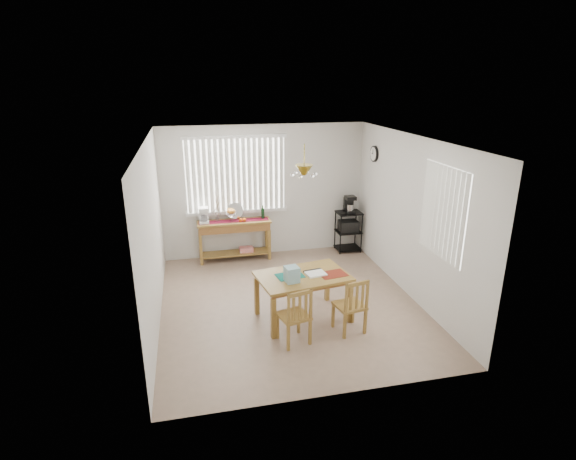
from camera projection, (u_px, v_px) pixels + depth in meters
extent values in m
cube|color=gray|center=(289.00, 303.00, 7.20)|extent=(4.00, 4.50, 0.01)
cube|color=silver|center=(264.00, 191.00, 8.90)|extent=(4.00, 0.10, 2.60)
cube|color=silver|center=(339.00, 294.00, 4.65)|extent=(4.00, 0.10, 2.60)
cube|color=silver|center=(148.00, 236.00, 6.35)|extent=(0.10, 4.50, 2.60)
cube|color=silver|center=(414.00, 217.00, 7.20)|extent=(0.10, 4.50, 2.60)
cube|color=white|center=(290.00, 136.00, 6.34)|extent=(4.00, 4.50, 0.10)
cube|color=white|center=(236.00, 175.00, 8.62)|extent=(1.90, 0.01, 1.40)
cube|color=white|center=(188.00, 177.00, 8.43)|extent=(0.07, 0.03, 1.40)
cube|color=white|center=(194.00, 177.00, 8.45)|extent=(0.07, 0.03, 1.40)
cube|color=white|center=(200.00, 177.00, 8.47)|extent=(0.07, 0.03, 1.40)
cube|color=white|center=(205.00, 177.00, 8.49)|extent=(0.07, 0.03, 1.40)
cube|color=white|center=(211.00, 176.00, 8.51)|extent=(0.07, 0.03, 1.40)
cube|color=white|center=(216.00, 176.00, 8.54)|extent=(0.07, 0.03, 1.40)
cube|color=white|center=(222.00, 176.00, 8.56)|extent=(0.07, 0.03, 1.40)
cube|color=white|center=(228.00, 176.00, 8.58)|extent=(0.07, 0.03, 1.40)
cube|color=white|center=(233.00, 175.00, 8.60)|extent=(0.07, 0.03, 1.40)
cube|color=white|center=(239.00, 175.00, 8.62)|extent=(0.07, 0.03, 1.40)
cube|color=white|center=(244.00, 175.00, 8.65)|extent=(0.07, 0.03, 1.40)
cube|color=white|center=(249.00, 175.00, 8.67)|extent=(0.07, 0.03, 1.40)
cube|color=white|center=(255.00, 174.00, 8.69)|extent=(0.07, 0.03, 1.40)
cube|color=white|center=(260.00, 174.00, 8.71)|extent=(0.07, 0.03, 1.40)
cube|color=white|center=(266.00, 174.00, 8.73)|extent=(0.07, 0.03, 1.40)
cube|color=white|center=(271.00, 174.00, 8.75)|extent=(0.07, 0.03, 1.40)
cube|color=white|center=(276.00, 173.00, 8.78)|extent=(0.07, 0.03, 1.40)
cube|color=white|center=(281.00, 173.00, 8.80)|extent=(0.07, 0.03, 1.40)
cube|color=white|center=(237.00, 212.00, 8.83)|extent=(1.98, 0.06, 0.06)
cube|color=white|center=(234.00, 137.00, 8.36)|extent=(1.98, 0.06, 0.06)
cube|color=white|center=(443.00, 212.00, 6.24)|extent=(0.01, 1.10, 1.30)
cube|color=white|center=(463.00, 223.00, 5.79)|extent=(0.03, 0.07, 1.30)
cube|color=white|center=(459.00, 221.00, 5.89)|extent=(0.03, 0.07, 1.30)
cube|color=white|center=(454.00, 218.00, 5.99)|extent=(0.03, 0.07, 1.30)
cube|color=white|center=(449.00, 216.00, 6.09)|extent=(0.03, 0.07, 1.30)
cube|color=white|center=(445.00, 214.00, 6.19)|extent=(0.03, 0.07, 1.30)
cube|color=white|center=(441.00, 211.00, 6.29)|extent=(0.03, 0.07, 1.30)
cube|color=white|center=(437.00, 209.00, 6.39)|extent=(0.03, 0.07, 1.30)
cube|color=white|center=(433.00, 207.00, 6.50)|extent=(0.03, 0.07, 1.30)
cube|color=white|center=(429.00, 205.00, 6.60)|extent=(0.03, 0.07, 1.30)
cube|color=white|center=(425.00, 203.00, 6.70)|extent=(0.03, 0.07, 1.30)
cylinder|color=black|center=(374.00, 154.00, 8.36)|extent=(0.04, 0.30, 0.30)
cylinder|color=white|center=(373.00, 154.00, 8.36)|extent=(0.01, 0.25, 0.25)
cylinder|color=olive|center=(304.00, 157.00, 5.98)|extent=(0.01, 0.01, 0.34)
cone|color=olive|center=(304.00, 170.00, 6.04)|extent=(0.24, 0.24, 0.14)
sphere|color=white|center=(315.00, 174.00, 6.09)|extent=(0.05, 0.05, 0.05)
sphere|color=white|center=(307.00, 172.00, 6.21)|extent=(0.05, 0.05, 0.05)
sphere|color=white|center=(296.00, 173.00, 6.17)|extent=(0.05, 0.05, 0.05)
sphere|color=white|center=(292.00, 175.00, 6.03)|extent=(0.05, 0.05, 0.05)
sphere|color=white|center=(301.00, 177.00, 5.92)|extent=(0.05, 0.05, 0.05)
sphere|color=white|center=(312.00, 176.00, 5.95)|extent=(0.05, 0.05, 0.05)
cube|color=olive|center=(234.00, 222.00, 8.69)|extent=(1.42, 0.40, 0.04)
cube|color=#915F2F|center=(234.00, 227.00, 8.72)|extent=(1.36, 0.36, 0.14)
cube|color=olive|center=(201.00, 250.00, 8.56)|extent=(0.05, 0.05, 0.61)
cube|color=olive|center=(269.00, 245.00, 8.83)|extent=(0.05, 0.05, 0.61)
cube|color=olive|center=(200.00, 245.00, 8.84)|extent=(0.05, 0.05, 0.61)
cube|color=olive|center=(267.00, 240.00, 9.12)|extent=(0.05, 0.05, 0.61)
cube|color=olive|center=(235.00, 253.00, 8.89)|extent=(1.31, 0.35, 0.03)
cube|color=red|center=(246.00, 249.00, 8.92)|extent=(0.27, 0.19, 0.09)
cube|color=maroon|center=(234.00, 221.00, 8.68)|extent=(1.35, 0.22, 0.01)
cube|color=white|center=(204.00, 222.00, 8.56)|extent=(0.18, 0.21, 0.04)
cube|color=white|center=(204.00, 215.00, 8.59)|extent=(0.18, 0.07, 0.27)
cube|color=white|center=(203.00, 209.00, 8.46)|extent=(0.18, 0.19, 0.06)
cylinder|color=white|center=(204.00, 218.00, 8.51)|extent=(0.12, 0.12, 0.12)
cylinder|color=white|center=(232.00, 219.00, 8.64)|extent=(0.04, 0.04, 0.09)
cone|color=white|center=(231.00, 215.00, 8.61)|extent=(0.23, 0.23, 0.08)
sphere|color=#C8471A|center=(234.00, 211.00, 8.60)|extent=(0.07, 0.07, 0.07)
sphere|color=#C8471A|center=(232.00, 211.00, 8.63)|extent=(0.07, 0.07, 0.07)
sphere|color=#C8471A|center=(230.00, 211.00, 8.62)|extent=(0.07, 0.07, 0.07)
sphere|color=#C8471A|center=(229.00, 211.00, 8.58)|extent=(0.07, 0.07, 0.07)
sphere|color=#C8471A|center=(230.00, 212.00, 8.55)|extent=(0.07, 0.07, 0.07)
sphere|color=#C8471A|center=(233.00, 212.00, 8.56)|extent=(0.07, 0.07, 0.07)
sphere|color=#FF580D|center=(241.00, 220.00, 8.63)|extent=(0.07, 0.07, 0.07)
sphere|color=#FF580D|center=(244.00, 220.00, 8.64)|extent=(0.07, 0.07, 0.07)
cylinder|color=silver|center=(235.00, 211.00, 8.78)|extent=(0.32, 0.08, 0.31)
cylinder|color=white|center=(217.00, 218.00, 8.64)|extent=(0.07, 0.07, 0.12)
cylinder|color=#4C3823|center=(217.00, 205.00, 8.55)|extent=(0.08, 0.03, 0.39)
cylinder|color=#4C3823|center=(217.00, 204.00, 8.55)|extent=(0.12, 0.05, 0.43)
cylinder|color=#4C3823|center=(217.00, 206.00, 8.56)|extent=(0.15, 0.07, 0.32)
cylinder|color=#4C3823|center=(217.00, 203.00, 8.54)|extent=(0.05, 0.02, 0.49)
cylinder|color=#4C3823|center=(217.00, 207.00, 8.56)|extent=(0.19, 0.09, 0.27)
cylinder|color=black|center=(263.00, 213.00, 8.81)|extent=(0.07, 0.07, 0.20)
cylinder|color=black|center=(263.00, 207.00, 8.76)|extent=(0.02, 0.02, 0.07)
cylinder|color=black|center=(341.00, 235.00, 9.05)|extent=(0.02, 0.02, 0.84)
cylinder|color=black|center=(362.00, 233.00, 9.14)|extent=(0.02, 0.02, 0.84)
cylinder|color=black|center=(335.00, 230.00, 9.38)|extent=(0.02, 0.02, 0.84)
cylinder|color=black|center=(355.00, 228.00, 9.47)|extent=(0.02, 0.02, 0.84)
cube|color=black|center=(349.00, 213.00, 9.13)|extent=(0.49, 0.39, 0.03)
cube|color=black|center=(348.00, 231.00, 9.26)|extent=(0.49, 0.39, 0.02)
cube|color=black|center=(347.00, 248.00, 9.38)|extent=(0.49, 0.39, 0.02)
cube|color=black|center=(348.00, 226.00, 9.22)|extent=(0.37, 0.29, 0.22)
cube|color=black|center=(349.00, 211.00, 9.10)|extent=(0.20, 0.24, 0.05)
cube|color=black|center=(348.00, 204.00, 9.13)|extent=(0.20, 0.08, 0.29)
cube|color=black|center=(350.00, 198.00, 9.01)|extent=(0.20, 0.22, 0.07)
cylinder|color=silver|center=(350.00, 207.00, 9.06)|extent=(0.13, 0.13, 0.13)
cube|color=olive|center=(303.00, 276.00, 6.55)|extent=(1.42, 1.04, 0.04)
cube|color=#915F2F|center=(303.00, 279.00, 6.56)|extent=(1.32, 0.93, 0.06)
cube|color=olive|center=(273.00, 319.00, 6.14)|extent=(0.08, 0.08, 0.61)
cube|color=olive|center=(350.00, 303.00, 6.56)|extent=(0.08, 0.08, 0.61)
cube|color=olive|center=(257.00, 296.00, 6.78)|extent=(0.08, 0.08, 0.61)
cube|color=olive|center=(327.00, 283.00, 7.20)|extent=(0.08, 0.08, 0.61)
cube|color=#12675C|center=(290.00, 276.00, 6.52)|extent=(0.43, 0.34, 0.01)
cube|color=maroon|center=(333.00, 274.00, 6.57)|extent=(0.43, 0.34, 0.01)
cube|color=white|center=(316.00, 274.00, 6.56)|extent=(0.31, 0.27, 0.02)
cube|color=black|center=(312.00, 270.00, 6.67)|extent=(0.28, 0.07, 0.03)
cube|color=#7FAEB9|center=(292.00, 274.00, 6.30)|extent=(0.21, 0.21, 0.22)
cube|color=olive|center=(294.00, 316.00, 6.03)|extent=(0.46, 0.46, 0.04)
cube|color=olive|center=(299.00, 321.00, 6.31)|extent=(0.04, 0.04, 0.37)
cube|color=olive|center=(278.00, 326.00, 6.17)|extent=(0.04, 0.04, 0.37)
cube|color=olive|center=(310.00, 332.00, 6.03)|extent=(0.04, 0.04, 0.37)
cube|color=olive|center=(288.00, 338.00, 5.89)|extent=(0.04, 0.04, 0.37)
cube|color=olive|center=(311.00, 304.00, 5.88)|extent=(0.04, 0.04, 0.42)
cube|color=olive|center=(289.00, 309.00, 5.74)|extent=(0.04, 0.04, 0.42)
cube|color=olive|center=(300.00, 294.00, 5.75)|extent=(0.34, 0.11, 0.05)
cube|color=olive|center=(306.00, 306.00, 5.86)|extent=(0.04, 0.03, 0.34)
cube|color=olive|center=(300.00, 308.00, 5.82)|extent=(0.04, 0.03, 0.34)
cube|color=olive|center=(294.00, 309.00, 5.78)|extent=(0.04, 0.03, 0.34)
cube|color=olive|center=(350.00, 306.00, 6.30)|extent=(0.45, 0.45, 0.04)
cube|color=olive|center=(353.00, 311.00, 6.57)|extent=(0.04, 0.04, 0.38)
cube|color=olive|center=(333.00, 315.00, 6.45)|extent=(0.04, 0.04, 0.38)
cube|color=olive|center=(365.00, 322.00, 6.28)|extent=(0.04, 0.04, 0.38)
cube|color=olive|center=(345.00, 327.00, 6.16)|extent=(0.04, 0.04, 0.38)
cube|color=olive|center=(367.00, 294.00, 6.14)|extent=(0.04, 0.04, 0.42)
cube|color=olive|center=(346.00, 298.00, 6.01)|extent=(0.04, 0.04, 0.42)
cube|color=olive|center=(358.00, 284.00, 6.02)|extent=(0.35, 0.09, 0.05)
cube|color=olive|center=(363.00, 296.00, 6.12)|extent=(0.04, 0.02, 0.34)
cube|color=olive|center=(357.00, 298.00, 6.08)|extent=(0.04, 0.02, 0.34)
cube|color=olive|center=(351.00, 299.00, 6.05)|extent=(0.04, 0.02, 0.34)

